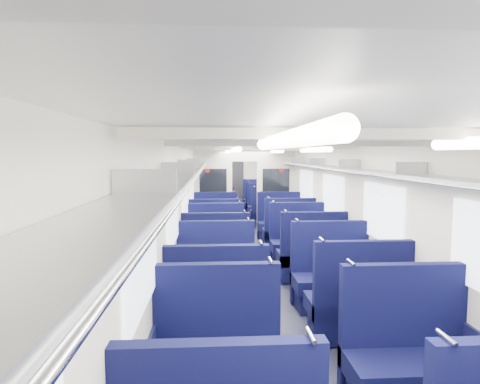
{
  "coord_description": "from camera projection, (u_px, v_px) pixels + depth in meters",
  "views": [
    {
      "loc": [
        -0.85,
        -8.24,
        2.2
      ],
      "look_at": [
        -0.13,
        3.25,
        1.15
      ],
      "focal_mm": 30.99,
      "sensor_mm": 36.0,
      "label": 1
    }
  ],
  "objects": [
    {
      "name": "dado_left",
      "position": [
        188.0,
        246.0,
        8.32
      ],
      "size": [
        0.03,
        17.9,
        0.7
      ],
      "primitive_type": "cube",
      "color": "black",
      "rests_on": "floor"
    },
    {
      "name": "seat_6",
      "position": [
        217.0,
        363.0,
        3.6
      ],
      "size": [
        1.14,
        0.63,
        1.26
      ],
      "color": "#0B0D37",
      "rests_on": "floor"
    },
    {
      "name": "seat_23",
      "position": [
        265.0,
        209.0,
        13.82
      ],
      "size": [
        1.14,
        0.63,
        1.26
      ],
      "color": "#0B0D37",
      "rests_on": "floor"
    },
    {
      "name": "windows",
      "position": [
        259.0,
        195.0,
        7.86
      ],
      "size": [
        2.78,
        15.6,
        0.75
      ],
      "color": "white",
      "rests_on": "wall_left"
    },
    {
      "name": "seat_24",
      "position": [
        215.0,
        205.0,
        14.64
      ],
      "size": [
        1.14,
        0.63,
        1.26
      ],
      "color": "#0B0D37",
      "rests_on": "floor"
    },
    {
      "name": "seat_8",
      "position": [
        217.0,
        316.0,
        4.65
      ],
      "size": [
        1.14,
        0.63,
        1.26
      ],
      "color": "#0B0D37",
      "rests_on": "floor"
    },
    {
      "name": "seat_13",
      "position": [
        311.0,
        259.0,
        7.2
      ],
      "size": [
        1.14,
        0.63,
        1.26
      ],
      "color": "#0B0D37",
      "rests_on": "floor"
    },
    {
      "name": "seat_14",
      "position": [
        215.0,
        247.0,
        8.14
      ],
      "size": [
        1.14,
        0.63,
        1.26
      ],
      "color": "#0B0D37",
      "rests_on": "floor"
    },
    {
      "name": "bulkhead",
      "position": [
        245.0,
        189.0,
        11.56
      ],
      "size": [
        2.8,
        0.1,
        2.35
      ],
      "color": "silver",
      "rests_on": "floor"
    },
    {
      "name": "seat_17",
      "position": [
        289.0,
        234.0,
        9.38
      ],
      "size": [
        1.14,
        0.63,
        1.26
      ],
      "color": "#0B0D37",
      "rests_on": "floor"
    },
    {
      "name": "seat_16",
      "position": [
        215.0,
        236.0,
        9.19
      ],
      "size": [
        1.14,
        0.63,
        1.26
      ],
      "color": "#0B0D37",
      "rests_on": "floor"
    },
    {
      "name": "seat_7",
      "position": [
        409.0,
        364.0,
        3.59
      ],
      "size": [
        1.14,
        0.63,
        1.26
      ],
      "color": "#0B0D37",
      "rests_on": "floor"
    },
    {
      "name": "ceiling",
      "position": [
        257.0,
        147.0,
        8.23
      ],
      "size": [
        2.8,
        18.0,
        0.01
      ],
      "primitive_type": "cube",
      "color": "white",
      "rests_on": "wall_left"
    },
    {
      "name": "seat_11",
      "position": [
        332.0,
        281.0,
        5.94
      ],
      "size": [
        1.14,
        0.63,
        1.26
      ],
      "color": "#0B0D37",
      "rests_on": "floor"
    },
    {
      "name": "wall_left",
      "position": [
        187.0,
        206.0,
        8.25
      ],
      "size": [
        0.02,
        18.0,
        2.35
      ],
      "primitive_type": "cube",
      "color": "beige",
      "rests_on": "floor"
    },
    {
      "name": "seat_19",
      "position": [
        280.0,
        225.0,
        10.59
      ],
      "size": [
        1.14,
        0.63,
        1.26
      ],
      "color": "#0B0D37",
      "rests_on": "floor"
    },
    {
      "name": "wall_far",
      "position": [
        234.0,
        179.0,
        17.28
      ],
      "size": [
        2.8,
        0.02,
        2.35
      ],
      "primitive_type": "cube",
      "color": "beige",
      "rests_on": "floor"
    },
    {
      "name": "seat_9",
      "position": [
        357.0,
        308.0,
        4.88
      ],
      "size": [
        1.14,
        0.63,
        1.26
      ],
      "color": "#0B0D37",
      "rests_on": "floor"
    },
    {
      "name": "wall_right",
      "position": [
        325.0,
        205.0,
        8.42
      ],
      "size": [
        0.02,
        18.0,
        2.35
      ],
      "primitive_type": "cube",
      "color": "beige",
      "rests_on": "floor"
    },
    {
      "name": "seat_15",
      "position": [
        299.0,
        245.0,
        8.27
      ],
      "size": [
        1.14,
        0.63,
        1.26
      ],
      "color": "#0B0D37",
      "rests_on": "floor"
    },
    {
      "name": "seat_25",
      "position": [
        261.0,
        205.0,
        14.78
      ],
      "size": [
        1.14,
        0.63,
        1.26
      ],
      "color": "#0B0D37",
      "rests_on": "floor"
    },
    {
      "name": "seat_20",
      "position": [
        215.0,
        215.0,
        12.38
      ],
      "size": [
        1.14,
        0.63,
        1.26
      ],
      "color": "#0B0D37",
      "rests_on": "floor"
    },
    {
      "name": "seat_18",
      "position": [
        215.0,
        226.0,
        10.53
      ],
      "size": [
        1.14,
        0.63,
        1.26
      ],
      "color": "#0B0D37",
      "rests_on": "floor"
    },
    {
      "name": "end_door",
      "position": [
        234.0,
        183.0,
        17.23
      ],
      "size": [
        0.75,
        0.06,
        2.0
      ],
      "primitive_type": "cube",
      "color": "black",
      "rests_on": "floor"
    },
    {
      "name": "floor",
      "position": [
        256.0,
        262.0,
        8.44
      ],
      "size": [
        2.8,
        18.0,
        0.01
      ],
      "primitive_type": "cube",
      "color": "black",
      "rests_on": "ground"
    },
    {
      "name": "luggage_rack_right",
      "position": [
        316.0,
        165.0,
        8.34
      ],
      "size": [
        0.36,
        17.4,
        0.18
      ],
      "color": "#B2B5BA",
      "rests_on": "wall_right"
    },
    {
      "name": "seat_12",
      "position": [
        216.0,
        260.0,
        7.09
      ],
      "size": [
        1.14,
        0.63,
        1.26
      ],
      "color": "#0B0D37",
      "rests_on": "floor"
    },
    {
      "name": "seat_21",
      "position": [
        269.0,
        214.0,
        12.6
      ],
      "size": [
        1.14,
        0.63,
        1.26
      ],
      "color": "#0B0D37",
      "rests_on": "floor"
    },
    {
      "name": "dado_right",
      "position": [
        323.0,
        245.0,
        8.49
      ],
      "size": [
        0.03,
        17.9,
        0.7
      ],
      "primitive_type": "cube",
      "color": "black",
      "rests_on": "floor"
    },
    {
      "name": "seat_10",
      "position": [
        216.0,
        280.0,
        5.96
      ],
      "size": [
        1.14,
        0.63,
        1.26
      ],
      "color": "#0B0D37",
      "rests_on": "floor"
    },
    {
      "name": "seat_26",
      "position": [
        215.0,
        201.0,
        16.0
      ],
      "size": [
        1.14,
        0.63,
        1.26
      ],
      "color": "#0B0D37",
      "rests_on": "floor"
    },
    {
      "name": "ceiling_fittings",
      "position": [
        258.0,
        150.0,
        7.97
      ],
      "size": [
        2.7,
        16.06,
        0.11
      ],
      "color": "silver",
      "rests_on": "ceiling"
    },
    {
      "name": "seat_27",
      "position": [
        258.0,
        201.0,
        15.96
      ],
      "size": [
        1.14,
        0.63,
        1.26
      ],
      "color": "#0B0D37",
      "rests_on": "floor"
    },
    {
      "name": "luggage_rack_left",
      "position": [
        196.0,
        166.0,
        8.18
      ],
      "size": [
        0.36,
        17.4,
        0.18
      ],
      "color": "#B2B5BA",
      "rests_on": "wall_left"
    },
    {
      "name": "seat_22",
      "position": [
        215.0,
        209.0,
        13.69
      ],
      "size": [
        1.14,
        0.63,
        1.26
      ],
      "color": "#0B0D37",
      "rests_on": "floor"
    }
  ]
}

